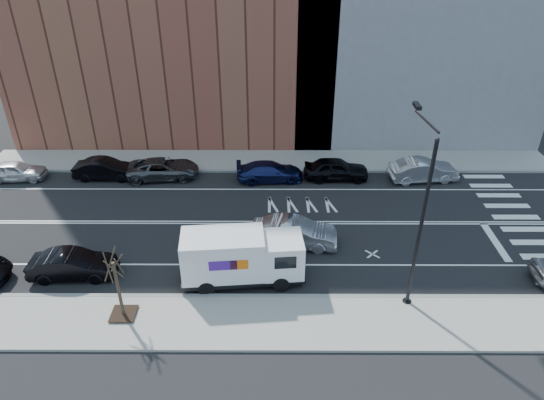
{
  "coord_description": "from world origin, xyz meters",
  "views": [
    {
      "loc": [
        0.28,
        -25.76,
        16.98
      ],
      "look_at": [
        0.18,
        0.46,
        1.4
      ],
      "focal_mm": 32.0,
      "sensor_mm": 36.0,
      "label": 1
    }
  ],
  "objects_px": {
    "far_parked_a": "(16,171)",
    "driving_sedan": "(294,233)",
    "fedex_van": "(241,257)",
    "far_parked_b": "(105,169)"
  },
  "relations": [
    {
      "from": "far_parked_a",
      "to": "driving_sedan",
      "type": "bearing_deg",
      "value": -116.2
    },
    {
      "from": "fedex_van",
      "to": "driving_sedan",
      "type": "distance_m",
      "value": 4.43
    },
    {
      "from": "far_parked_a",
      "to": "driving_sedan",
      "type": "distance_m",
      "value": 21.65
    },
    {
      "from": "fedex_van",
      "to": "driving_sedan",
      "type": "height_order",
      "value": "fedex_van"
    },
    {
      "from": "far_parked_a",
      "to": "far_parked_b",
      "type": "xyz_separation_m",
      "value": [
        6.5,
        0.25,
        0.03
      ]
    },
    {
      "from": "fedex_van",
      "to": "far_parked_a",
      "type": "bearing_deg",
      "value": 141.57
    },
    {
      "from": "fedex_van",
      "to": "far_parked_b",
      "type": "xyz_separation_m",
      "value": [
        -10.7,
        11.57,
        -0.79
      ]
    },
    {
      "from": "far_parked_b",
      "to": "fedex_van",
      "type": "bearing_deg",
      "value": -136.3
    },
    {
      "from": "far_parked_a",
      "to": "fedex_van",
      "type": "bearing_deg",
      "value": -127.72
    },
    {
      "from": "fedex_van",
      "to": "far_parked_a",
      "type": "distance_m",
      "value": 20.61
    }
  ]
}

